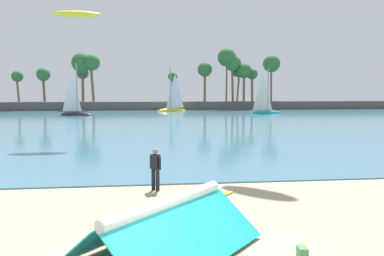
{
  "coord_description": "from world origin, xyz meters",
  "views": [
    {
      "loc": [
        -1.16,
        -7.81,
        3.88
      ],
      "look_at": [
        1.02,
        10.61,
        2.14
      ],
      "focal_mm": 36.25,
      "sensor_mm": 36.0,
      "label": 1
    }
  ],
  "objects": [
    {
      "name": "palm_headland",
      "position": [
        0.43,
        75.08,
        3.39
      ],
      "size": [
        113.05,
        6.19,
        13.09
      ],
      "color": "#514C47",
      "rests_on": "ground"
    },
    {
      "name": "sailboat_mid_bay",
      "position": [
        19.61,
        57.95,
        0.83
      ],
      "size": [
        6.08,
        2.53,
        8.56
      ],
      "color": "teal",
      "rests_on": "sea"
    },
    {
      "name": "folded_kite",
      "position": [
        -0.69,
        1.24,
        0.9
      ],
      "size": [
        5.06,
        5.14,
        1.3
      ],
      "color": "#1EADB2",
      "rests_on": "ground"
    },
    {
      "name": "sea",
      "position": [
        0.0,
        61.55,
        0.03
      ],
      "size": [
        220.0,
        107.07,
        0.06
      ],
      "primitive_type": "cube",
      "color": "teal",
      "rests_on": "ground"
    },
    {
      "name": "kite_aloft_high_over_bay",
      "position": [
        -6.15,
        22.16,
        9.57
      ],
      "size": [
        3.62,
        1.33,
        0.59
      ],
      "primitive_type": "ellipsoid",
      "rotation": [
        0.07,
        0.0,
        0.02
      ],
      "color": "yellow"
    },
    {
      "name": "surfboard",
      "position": [
        1.25,
        6.01,
        0.04
      ],
      "size": [
        2.05,
        1.58,
        0.08
      ],
      "primitive_type": "ellipsoid",
      "rotation": [
        0.0,
        0.0,
        0.57
      ],
      "color": "yellow",
      "rests_on": "ground"
    },
    {
      "name": "sailboat_toward_headland",
      "position": [
        3.97,
        68.29,
        0.89
      ],
      "size": [
        6.51,
        4.42,
        9.15
      ],
      "color": "yellow",
      "rests_on": "sea"
    },
    {
      "name": "person_at_waterline",
      "position": [
        -0.82,
        7.22,
        0.89
      ],
      "size": [
        0.43,
        0.4,
        1.67
      ],
      "color": "black",
      "rests_on": "ground"
    },
    {
      "name": "sailboat_far_left",
      "position": [
        -12.6,
        56.76,
        0.87
      ],
      "size": [
        6.29,
        4.64,
        8.96
      ],
      "color": "black",
      "rests_on": "sea"
    }
  ]
}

